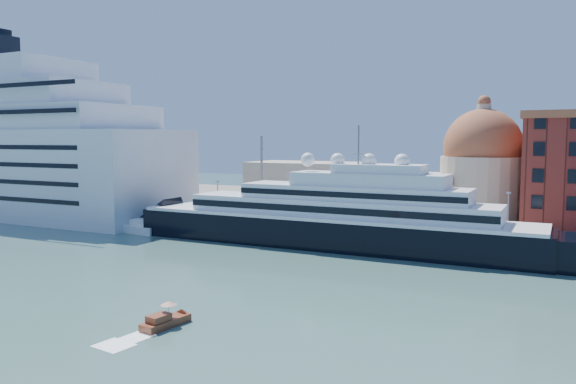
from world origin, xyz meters
The scene contains 9 objects.
ground centered at (0.00, 0.00, 0.00)m, with size 400.00×400.00×0.00m, color #345A52.
quay centered at (0.00, 34.00, 1.25)m, with size 180.00×10.00×2.50m, color gray.
land centered at (0.00, 75.00, 1.00)m, with size 260.00×72.00×2.00m, color slate.
quay_fence centered at (0.00, 29.50, 3.10)m, with size 180.00×0.10×1.20m, color slate.
superyacht centered at (-2.94, 23.00, 4.49)m, with size 87.06×12.07×26.02m.
service_barge centered at (-43.41, 19.50, 0.89)m, with size 14.19×5.95×3.10m.
water_taxi centered at (1.28, -26.36, 0.66)m, with size 2.68×5.99×2.75m.
church centered at (6.39, 57.72, 10.91)m, with size 66.00×18.00×25.50m.
lamp_posts centered at (-12.67, 32.27, 9.84)m, with size 120.80×2.40×18.00m.
Camera 1 is at (38.77, -72.33, 19.84)m, focal length 35.00 mm.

